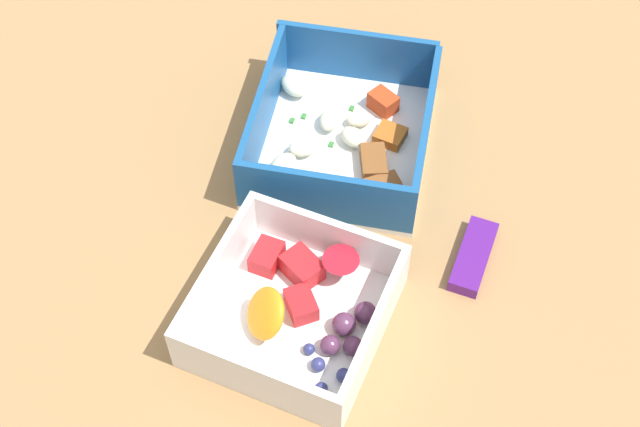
% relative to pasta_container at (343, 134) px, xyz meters
% --- Properties ---
extents(table_surface, '(0.80, 0.80, 0.02)m').
position_rel_pasta_container_xyz_m(table_surface, '(0.10, -0.01, -0.03)').
color(table_surface, '#9E7547').
rests_on(table_surface, ground).
extents(pasta_container, '(0.18, 0.16, 0.06)m').
position_rel_pasta_container_xyz_m(pasta_container, '(0.00, 0.00, 0.00)').
color(pasta_container, white).
rests_on(pasta_container, table_surface).
extents(fruit_bowl, '(0.16, 0.15, 0.05)m').
position_rel_pasta_container_xyz_m(fruit_bowl, '(0.18, 0.01, -0.00)').
color(fruit_bowl, white).
rests_on(fruit_bowl, table_surface).
extents(candy_bar, '(0.07, 0.03, 0.01)m').
position_rel_pasta_container_xyz_m(candy_bar, '(0.09, 0.13, -0.01)').
color(candy_bar, '#51197A').
rests_on(candy_bar, table_surface).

